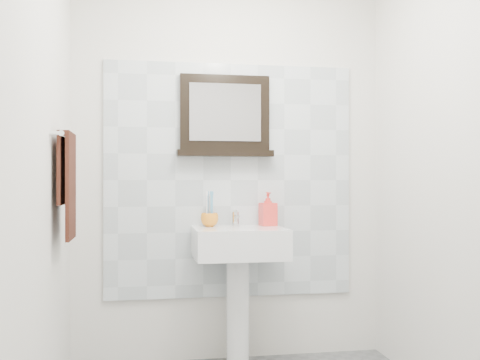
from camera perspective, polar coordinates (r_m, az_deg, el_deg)
The scene contains 12 objects.
back_wall at distance 3.63m, azimuth -1.00°, elevation 1.56°, with size 2.00×0.01×2.50m, color silver.
front_wall at distance 1.50m, azimuth 12.19°, elevation 3.92°, with size 2.00×0.01×2.50m, color silver.
left_wall at distance 2.53m, azimuth -19.86°, elevation 2.29°, with size 0.01×2.20×2.50m, color silver.
right_wall at distance 2.94m, azimuth 22.21°, elevation 1.96°, with size 0.01×2.20×2.50m, color silver.
splashback at distance 3.62m, azimuth -0.97°, elevation -0.01°, with size 1.60×0.02×1.50m, color silver.
pedestal_sink at distance 3.44m, azimuth -0.09°, elevation -7.91°, with size 0.55×0.44×0.96m.
toothbrush_cup at distance 3.50m, azimuth -3.11°, elevation -4.06°, with size 0.11×0.11×0.09m, color orange.
toothbrushes at distance 3.50m, azimuth -3.07°, elevation -2.75°, with size 0.05×0.04×0.21m.
soap_dispenser at distance 3.58m, azimuth 2.86°, elevation -2.94°, with size 0.10×0.10×0.21m, color red.
framed_mirror at distance 3.61m, azimuth -1.55°, elevation 6.30°, with size 0.61×0.11×0.52m.
towel_bar at distance 3.02m, azimuth -17.25°, elevation 4.26°, with size 0.07×0.40×0.03m.
hand_towel at distance 3.01m, azimuth -17.12°, elevation 0.27°, with size 0.06×0.30×0.55m.
Camera 1 is at (-0.57, -2.49, 1.14)m, focal length 42.00 mm.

